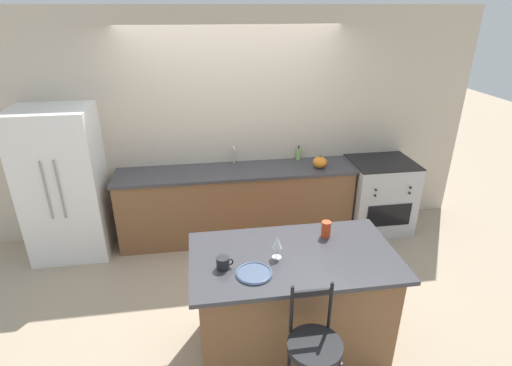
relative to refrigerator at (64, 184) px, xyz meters
name	(u,v)px	position (x,y,z in m)	size (l,w,h in m)	color
ground_plane	(240,249)	(1.93, -0.29, -0.86)	(18.00, 18.00, 0.00)	tan
wall_back	(232,126)	(1.93, 0.35, 0.49)	(6.00, 0.07, 2.70)	beige
back_counter	(236,203)	(1.93, 0.06, -0.41)	(2.84, 0.62, 0.90)	brown
sink_faucet	(234,153)	(1.93, 0.25, 0.17)	(0.02, 0.13, 0.22)	#ADAFB5
kitchen_island	(292,302)	(2.19, -1.83, -0.39)	(1.61, 0.90, 0.93)	brown
refrigerator	(64,184)	(0.00, 0.00, 0.00)	(0.83, 0.69, 1.73)	white
oven_range	(378,195)	(3.76, -0.01, -0.40)	(0.78, 0.70, 0.92)	#B7B7BC
bar_stool_near	(313,357)	(2.18, -2.47, -0.30)	(0.37, 0.37, 1.07)	black
dinner_plate	(254,273)	(1.85, -2.02, 0.08)	(0.26, 0.26, 0.02)	#425170
wine_glass	(277,243)	(2.05, -1.84, 0.20)	(0.08, 0.08, 0.19)	white
coffee_mug	(223,263)	(1.64, -1.91, 0.12)	(0.13, 0.10, 0.09)	#232326
tumbler_cup	(326,229)	(2.51, -1.60, 0.14)	(0.08, 0.08, 0.13)	red
pumpkin_decoration	(320,162)	(2.94, -0.03, 0.10)	(0.17, 0.17, 0.16)	orange
soap_bottle	(298,154)	(2.75, 0.27, 0.11)	(0.06, 0.06, 0.18)	#89B260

